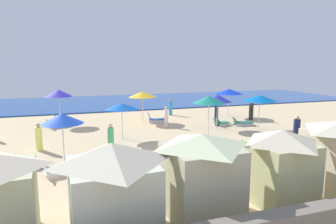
{
  "coord_description": "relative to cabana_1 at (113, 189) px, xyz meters",
  "views": [
    {
      "loc": [
        -4.6,
        -12.56,
        4.67
      ],
      "look_at": [
        1.9,
        7.35,
        1.2
      ],
      "focal_mm": 31.61,
      "sensor_mm": 36.0,
      "label": 1
    }
  ],
  "objects": [
    {
      "name": "umbrella_3",
      "position": [
        11.8,
        10.31,
        0.85
      ],
      "size": [
        2.33,
        2.33,
        2.42
      ],
      "color": "silver",
      "rests_on": "ground_plane"
    },
    {
      "name": "lounge_chair_0_1",
      "position": [
        -2.98,
        6.56,
        -1.11
      ],
      "size": [
        1.43,
        0.89,
        0.6
      ],
      "rotation": [
        0.0,
        0.0,
        1.32
      ],
      "color": "silver",
      "rests_on": "ground_plane"
    },
    {
      "name": "cabana_2",
      "position": [
        2.7,
        0.27,
        -0.02
      ],
      "size": [
        2.39,
        2.39,
        2.6
      ],
      "rotation": [
        0.0,
        0.0,
        0.06
      ],
      "color": "#BDB895",
      "rests_on": "ground_plane"
    },
    {
      "name": "beachgoer_0",
      "position": [
        11.98,
        6.71,
        -0.66
      ],
      "size": [
        0.55,
        0.55,
        1.53
      ],
      "rotation": [
        0.0,
        0.0,
        5.52
      ],
      "color": "#151C3C",
      "rests_on": "ground_plane"
    },
    {
      "name": "ground_plane",
      "position": [
        3.7,
        5.04,
        -1.36
      ],
      "size": [
        60.0,
        60.0,
        0.0
      ],
      "primitive_type": "plane",
      "color": "#D5B789"
    },
    {
      "name": "umbrella_6",
      "position": [
        8.94,
        11.25,
        0.85
      ],
      "size": [
        2.0,
        2.0,
        2.47
      ],
      "color": "silver",
      "rests_on": "ground_plane"
    },
    {
      "name": "beachgoer_5",
      "position": [
        7.52,
        17.53,
        -0.65
      ],
      "size": [
        0.39,
        0.39,
        1.51
      ],
      "rotation": [
        0.0,
        0.0,
        3.37
      ],
      "color": "#359BD9",
      "rests_on": "ground_plane"
    },
    {
      "name": "beachgoer_6",
      "position": [
        -2.71,
        9.31,
        -0.67
      ],
      "size": [
        0.41,
        0.41,
        1.49
      ],
      "rotation": [
        0.0,
        0.0,
        3.31
      ],
      "color": "#EDF869",
      "rests_on": "ground_plane"
    },
    {
      "name": "beachgoer_2",
      "position": [
        13.14,
        13.27,
        -0.61
      ],
      "size": [
        0.4,
        0.4,
        1.61
      ],
      "rotation": [
        0.0,
        0.0,
        4.58
      ],
      "color": "#2C2C21",
      "rests_on": "ground_plane"
    },
    {
      "name": "umbrella_4",
      "position": [
        4.45,
        15.42,
        0.85
      ],
      "size": [
        2.23,
        2.23,
        2.43
      ],
      "color": "silver",
      "rests_on": "ground_plane"
    },
    {
      "name": "beachgoer_7",
      "position": [
        10.01,
        13.41,
        -0.51
      ],
      "size": [
        0.38,
        0.38,
        1.75
      ],
      "rotation": [
        0.0,
        0.0,
        2.82
      ],
      "color": "#14273F",
      "rests_on": "ground_plane"
    },
    {
      "name": "lounge_chair_0_0",
      "position": [
        -1.56,
        5.18,
        -1.14
      ],
      "size": [
        1.62,
        0.98,
        0.59
      ],
      "rotation": [
        0.0,
        0.0,
        1.83
      ],
      "color": "silver",
      "rests_on": "ground_plane"
    },
    {
      "name": "lounge_chair_4_0",
      "position": [
        5.29,
        14.65,
        -1.07
      ],
      "size": [
        1.42,
        0.78,
        0.8
      ],
      "rotation": [
        0.0,
        0.0,
        1.43
      ],
      "color": "silver",
      "rests_on": "ground_plane"
    },
    {
      "name": "lounge_chair_5_1",
      "position": [
        -1.78,
        17.4,
        -1.09
      ],
      "size": [
        1.44,
        0.74,
        0.72
      ],
      "rotation": [
        0.0,
        0.0,
        1.67
      ],
      "color": "silver",
      "rests_on": "ground_plane"
    },
    {
      "name": "beachgoer_4",
      "position": [
        0.85,
        7.16,
        -0.56
      ],
      "size": [
        0.44,
        0.44,
        1.69
      ],
      "rotation": [
        0.0,
        0.0,
        4.14
      ],
      "color": "#47AC6D",
      "rests_on": "ground_plane"
    },
    {
      "name": "cabana_1",
      "position": [
        0.0,
        0.0,
        0.0
      ],
      "size": [
        2.56,
        2.55,
        2.63
      ],
      "rotation": [
        0.0,
        0.0,
        0.06
      ],
      "color": "beige",
      "rests_on": "ground_plane"
    },
    {
      "name": "umbrella_5",
      "position": [
        -1.86,
        16.34,
        1.06
      ],
      "size": [
        2.06,
        2.06,
        2.68
      ],
      "color": "silver",
      "rests_on": "ground_plane"
    },
    {
      "name": "umbrella_0",
      "position": [
        -1.39,
        6.65,
        0.8
      ],
      "size": [
        1.91,
        1.91,
        2.4
      ],
      "color": "silver",
      "rests_on": "ground_plane"
    },
    {
      "name": "lounge_chair_5_0",
      "position": [
        -2.08,
        15.1,
        -1.09
      ],
      "size": [
        1.59,
        1.04,
        0.68
      ],
      "rotation": [
        0.0,
        0.0,
        1.9
      ],
      "color": "silver",
      "rests_on": "ground_plane"
    },
    {
      "name": "beachgoer_1",
      "position": [
        5.64,
        12.95,
        -0.62
      ],
      "size": [
        0.29,
        0.29,
        1.54
      ],
      "rotation": [
        0.0,
        0.0,
        3.11
      ],
      "color": "white",
      "rests_on": "ground_plane"
    },
    {
      "name": "lounge_chair_3_0",
      "position": [
        11.26,
        11.63,
        -1.12
      ],
      "size": [
        1.63,
        1.0,
        0.64
      ],
      "rotation": [
        0.0,
        0.0,
        1.33
      ],
      "color": "silver",
      "rests_on": "ground_plane"
    },
    {
      "name": "umbrella_7",
      "position": [
        12.18,
        15.34,
        0.86
      ],
      "size": [
        2.4,
        2.4,
        2.44
      ],
      "color": "silver",
      "rests_on": "ground_plane"
    },
    {
      "name": "beach_ball_0",
      "position": [
        11.62,
        8.24,
        -1.19
      ],
      "size": [
        0.34,
        0.34,
        0.34
      ],
      "primitive_type": "sphere",
      "color": "#399DE7",
      "rests_on": "ground_plane"
    },
    {
      "name": "ocean",
      "position": [
        3.7,
        27.9,
        -1.3
      ],
      "size": [
        60.0,
        14.27,
        0.12
      ],
      "primitive_type": "cube",
      "color": "#1B4899",
      "rests_on": "ground_plane"
    },
    {
      "name": "umbrella_1",
      "position": [
        1.98,
        10.48,
        0.69
      ],
      "size": [
        2.03,
        2.03,
        2.24
      ],
      "color": "silver",
      "rests_on": "ground_plane"
    },
    {
      "name": "cabana_3",
      "position": [
        5.6,
        0.29,
        -0.06
      ],
      "size": [
        2.19,
        2.19,
        2.51
      ],
      "rotation": [
        0.0,
        0.0,
        0.06
      ],
      "color": "#BBBB84",
      "rests_on": "ground_plane"
    },
    {
      "name": "umbrella_2",
      "position": [
        7.1,
        8.85,
        1.1
      ],
      "size": [
        1.99,
        1.99,
        2.68
      ],
      "color": "silver",
      "rests_on": "ground_plane"
    },
    {
      "name": "lounge_chair_6_0",
      "position": [
        9.67,
        11.97,
        -1.12
      ],
      "size": [
        1.36,
        0.91,
        0.62
      ],
      "rotation": [
        0.0,
        0.0,
        1.87
      ],
      "color": "silver",
      "rests_on": "ground_plane"
    }
  ]
}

